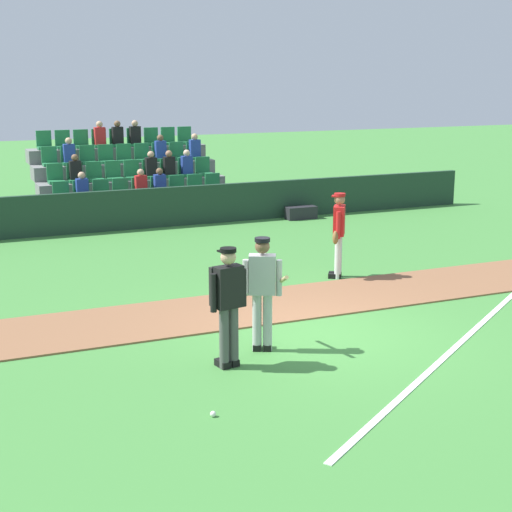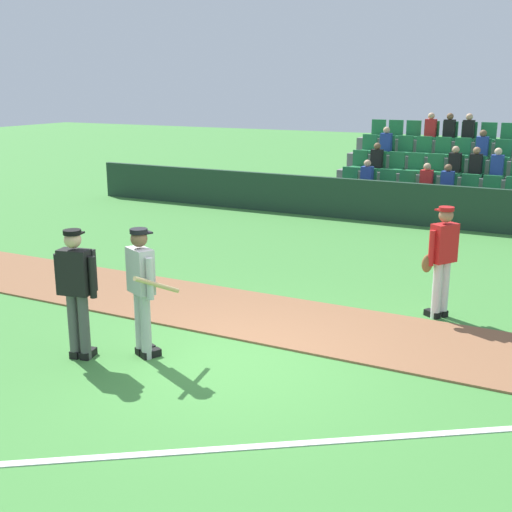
{
  "view_description": "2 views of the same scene",
  "coord_description": "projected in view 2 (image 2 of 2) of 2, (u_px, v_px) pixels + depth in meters",
  "views": [
    {
      "loc": [
        -5.69,
        -10.68,
        4.14
      ],
      "look_at": [
        -0.54,
        1.26,
        1.07
      ],
      "focal_mm": 54.87,
      "sensor_mm": 36.0,
      "label": 1
    },
    {
      "loc": [
        3.97,
        -7.0,
        3.58
      ],
      "look_at": [
        -0.24,
        1.19,
        1.14
      ],
      "focal_mm": 46.24,
      "sensor_mm": 36.0,
      "label": 2
    }
  ],
  "objects": [
    {
      "name": "ground_plane",
      "position": [
        231.0,
        362.0,
        8.69
      ],
      "size": [
        80.0,
        80.0,
        0.0
      ],
      "primitive_type": "plane",
      "color": "#42843A"
    },
    {
      "name": "infield_dirt_path",
      "position": [
        286.0,
        321.0,
        10.16
      ],
      "size": [
        28.0,
        2.04,
        0.03
      ],
      "primitive_type": "cube",
      "color": "brown",
      "rests_on": "ground"
    },
    {
      "name": "stadium_bleachers",
      "position": [
        437.0,
        184.0,
        18.8
      ],
      "size": [
        5.55,
        3.8,
        2.7
      ],
      "color": "slate",
      "rests_on": "ground"
    },
    {
      "name": "umpire_home_plate",
      "position": [
        77.0,
        286.0,
        8.58
      ],
      "size": [
        0.58,
        0.36,
        1.76
      ],
      "color": "#4C4C4C",
      "rests_on": "ground"
    },
    {
      "name": "dugout_fence",
      "position": [
        416.0,
        204.0,
        16.89
      ],
      "size": [
        20.0,
        0.16,
        1.08
      ],
      "primitive_type": "cube",
      "color": "#1E3828",
      "rests_on": "ground"
    },
    {
      "name": "foul_line_chalk",
      "position": [
        456.0,
        433.0,
        6.93
      ],
      "size": [
        9.92,
        6.91,
        0.01
      ],
      "primitive_type": "cube",
      "rotation": [
        0.0,
        0.0,
        0.61
      ],
      "color": "white",
      "rests_on": "ground"
    },
    {
      "name": "runner_red_jersey",
      "position": [
        442.0,
        258.0,
        10.11
      ],
      "size": [
        0.49,
        0.57,
        1.76
      ],
      "color": "silver",
      "rests_on": "ground"
    },
    {
      "name": "batter_grey_jersey",
      "position": [
        142.0,
        288.0,
        8.63
      ],
      "size": [
        0.63,
        0.8,
        1.76
      ],
      "color": "#B2B2B2",
      "rests_on": "ground"
    }
  ]
}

